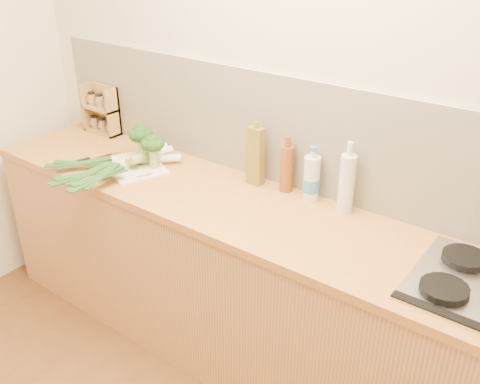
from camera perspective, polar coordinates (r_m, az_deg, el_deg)
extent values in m
plane|color=beige|center=(2.49, 6.18, 8.93)|extent=(3.50, 0.00, 3.50)
cube|color=silver|center=(2.52, 5.92, 6.07)|extent=(3.20, 0.02, 0.54)
cube|color=tan|center=(2.67, 1.84, -10.74)|extent=(3.20, 0.60, 0.86)
cube|color=#CF7F3D|center=(2.42, 1.99, -2.29)|extent=(3.20, 0.62, 0.04)
cube|color=black|center=(1.91, 24.18, -13.01)|extent=(0.58, 0.04, 0.01)
cylinder|color=black|center=(2.01, 20.95, -9.67)|extent=(0.17, 0.17, 0.03)
cylinder|color=black|center=(2.20, 22.87, -6.52)|extent=(0.17, 0.17, 0.03)
cube|color=silver|center=(2.88, -11.25, 2.70)|extent=(0.44, 0.39, 0.01)
cylinder|color=#92A560|center=(2.95, -10.40, 4.54)|extent=(0.05, 0.05, 0.10)
sphere|color=#143A0F|center=(2.92, -10.56, 6.34)|extent=(0.08, 0.08, 0.08)
sphere|color=#143A0F|center=(2.90, -10.03, 5.94)|extent=(0.06, 0.06, 0.06)
sphere|color=#143A0F|center=(2.93, -9.80, 6.17)|extent=(0.06, 0.06, 0.06)
sphere|color=#143A0F|center=(2.95, -10.14, 6.33)|extent=(0.06, 0.06, 0.06)
sphere|color=#143A0F|center=(2.96, -10.77, 6.31)|extent=(0.06, 0.06, 0.06)
sphere|color=#143A0F|center=(2.94, -11.23, 6.12)|extent=(0.06, 0.06, 0.06)
sphere|color=#143A0F|center=(2.91, -11.18, 5.91)|extent=(0.06, 0.06, 0.06)
sphere|color=#143A0F|center=(2.89, -10.64, 5.82)|extent=(0.06, 0.06, 0.06)
cylinder|color=#92A560|center=(2.82, -9.20, 3.53)|extent=(0.05, 0.05, 0.09)
sphere|color=#143A0F|center=(2.79, -9.34, 5.31)|extent=(0.08, 0.08, 0.08)
sphere|color=#143A0F|center=(2.77, -8.81, 4.92)|extent=(0.06, 0.06, 0.06)
sphere|color=#143A0F|center=(2.79, -8.61, 5.15)|extent=(0.06, 0.06, 0.06)
sphere|color=#143A0F|center=(2.82, -8.94, 5.32)|extent=(0.06, 0.06, 0.06)
sphere|color=#143A0F|center=(2.82, -9.55, 5.30)|extent=(0.06, 0.06, 0.06)
sphere|color=#143A0F|center=(2.80, -10.00, 5.11)|extent=(0.06, 0.06, 0.06)
sphere|color=#143A0F|center=(2.77, -9.94, 4.89)|extent=(0.06, 0.06, 0.06)
sphere|color=#143A0F|center=(2.76, -9.41, 4.80)|extent=(0.06, 0.06, 0.06)
cylinder|color=white|center=(2.88, -7.61, 3.59)|extent=(0.12, 0.12, 0.04)
cylinder|color=#90A854|center=(2.88, -10.35, 3.39)|extent=(0.14, 0.14, 0.04)
cube|color=#184319|center=(2.91, -16.44, 2.93)|extent=(0.27, 0.21, 0.02)
cube|color=#184319|center=(2.91, -16.84, 2.93)|extent=(0.27, 0.28, 0.01)
cube|color=#184319|center=(2.90, -16.26, 3.01)|extent=(0.19, 0.26, 0.02)
cylinder|color=white|center=(2.92, -8.35, 4.26)|extent=(0.07, 0.13, 0.04)
cylinder|color=#90A854|center=(2.86, -10.61, 3.56)|extent=(0.07, 0.16, 0.04)
cube|color=#184319|center=(2.73, -16.08, 1.82)|extent=(0.16, 0.29, 0.02)
cube|color=#184319|center=(2.72, -16.45, 1.74)|extent=(0.12, 0.34, 0.01)
cube|color=#184319|center=(2.73, -15.90, 1.96)|extent=(0.05, 0.28, 0.02)
cylinder|color=white|center=(2.92, -8.78, 4.59)|extent=(0.05, 0.12, 0.04)
cylinder|color=#90A854|center=(2.83, -10.46, 3.74)|extent=(0.05, 0.15, 0.04)
cube|color=#184319|center=(2.64, -14.76, 1.54)|extent=(0.08, 0.30, 0.02)
cube|color=#184319|center=(2.63, -15.08, 1.42)|extent=(0.08, 0.34, 0.01)
cube|color=#184319|center=(2.64, -14.62, 1.69)|extent=(0.12, 0.28, 0.02)
cube|color=silver|center=(3.05, -14.21, 3.70)|extent=(0.08, 0.18, 0.00)
cylinder|color=black|center=(3.00, -16.79, 3.13)|extent=(0.05, 0.12, 0.02)
cube|color=tan|center=(3.39, -14.12, 8.68)|extent=(0.24, 0.01, 0.29)
cube|color=tan|center=(3.41, -14.36, 6.28)|extent=(0.24, 0.10, 0.01)
cube|color=tan|center=(3.36, -14.65, 8.66)|extent=(0.24, 0.10, 0.01)
cube|color=tan|center=(3.45, -15.86, 8.81)|extent=(0.01, 0.10, 0.29)
cube|color=tan|center=(3.28, -13.33, 8.17)|extent=(0.01, 0.10, 0.29)
cylinder|color=gray|center=(3.45, -15.22, 7.16)|extent=(0.04, 0.04, 0.07)
cylinder|color=gray|center=(3.40, -14.44, 6.94)|extent=(0.04, 0.04, 0.07)
cylinder|color=gray|center=(3.34, -13.63, 6.70)|extent=(0.04, 0.04, 0.07)
cylinder|color=gray|center=(3.41, -15.53, 9.52)|extent=(0.04, 0.04, 0.07)
cylinder|color=gray|center=(3.35, -14.73, 9.34)|extent=(0.04, 0.04, 0.07)
cylinder|color=gray|center=(3.30, -13.91, 9.14)|extent=(0.04, 0.04, 0.07)
cube|color=olive|center=(2.59, 1.66, 3.83)|extent=(0.08, 0.05, 0.29)
cylinder|color=olive|center=(2.53, 1.71, 7.18)|extent=(0.02, 0.02, 0.03)
cylinder|color=silver|center=(2.38, 11.30, 0.86)|extent=(0.07, 0.07, 0.27)
cylinder|color=silver|center=(2.32, 11.66, 4.52)|extent=(0.03, 0.03, 0.06)
cylinder|color=brown|center=(2.54, 5.01, 2.46)|extent=(0.06, 0.06, 0.23)
cylinder|color=brown|center=(2.49, 5.13, 5.36)|extent=(0.03, 0.03, 0.05)
cylinder|color=silver|center=(2.47, 7.63, 1.43)|extent=(0.08, 0.08, 0.21)
cylinder|color=silver|center=(2.42, 7.81, 4.04)|extent=(0.03, 0.03, 0.03)
cylinder|color=#3383C2|center=(2.49, 7.59, 0.77)|extent=(0.08, 0.08, 0.06)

